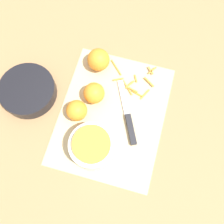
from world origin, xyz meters
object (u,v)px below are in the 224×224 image
(bowl_dark, at_px, (28,92))
(orange_right, at_px, (98,60))
(knife, at_px, (129,123))
(orange_back, at_px, (77,110))
(bowl_speckled, at_px, (92,146))
(orange_left, at_px, (94,93))

(bowl_dark, distance_m, orange_right, 0.28)
(knife, relative_size, orange_back, 3.15)
(bowl_speckled, xyz_separation_m, orange_left, (0.18, 0.05, -0.00))
(bowl_dark, height_order, orange_right, orange_right)
(orange_left, bearing_deg, bowl_speckled, -165.07)
(bowl_speckled, distance_m, orange_left, 0.19)
(knife, relative_size, orange_right, 2.81)
(orange_back, bearing_deg, bowl_dark, 82.22)
(knife, bearing_deg, orange_back, 68.95)
(orange_right, bearing_deg, bowl_speckled, -167.30)
(bowl_speckled, height_order, bowl_dark, bowl_speckled)
(bowl_speckled, distance_m, knife, 0.16)
(orange_back, bearing_deg, bowl_speckled, -140.17)
(orange_right, xyz_separation_m, orange_back, (-0.21, 0.02, -0.00))
(bowl_dark, xyz_separation_m, knife, (-0.01, -0.38, -0.01))
(bowl_dark, height_order, orange_back, orange_back)
(bowl_speckled, height_order, orange_right, bowl_speckled)
(bowl_dark, xyz_separation_m, orange_back, (-0.03, -0.19, 0.02))
(orange_right, bearing_deg, orange_left, -170.51)
(bowl_dark, relative_size, knife, 0.86)
(bowl_speckled, distance_m, orange_back, 0.14)
(knife, bearing_deg, orange_right, 15.31)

